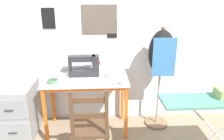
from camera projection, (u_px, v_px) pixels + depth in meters
wall_back at (86, 34)px, 2.99m from camera, size 10.00×0.07×2.55m
sewing_table at (86, 86)px, 2.85m from camera, size 1.09×0.56×0.76m
sewing_machine at (86, 66)px, 2.90m from camera, size 0.42×0.15×0.30m
fabric_bowl at (53, 81)px, 2.69m from camera, size 0.14×0.14×0.04m
scissors at (122, 83)px, 2.68m from camera, size 0.14×0.06×0.01m
thread_spool_near_machine at (102, 75)px, 2.89m from camera, size 0.03×0.03×0.04m
thread_spool_mid_table at (106, 75)px, 2.91m from camera, size 0.04×0.04×0.03m
thread_spool_far_edge at (110, 77)px, 2.82m from camera, size 0.04×0.04×0.04m
wooden_chair at (90, 128)px, 2.33m from camera, size 0.40×0.38×0.93m
filing_cabinet at (19, 110)px, 2.87m from camera, size 0.43×0.58×0.70m
dress_form at (161, 57)px, 2.87m from camera, size 0.35×0.32×1.42m
ironing_board at (222, 103)px, 2.20m from camera, size 1.25×0.33×0.81m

